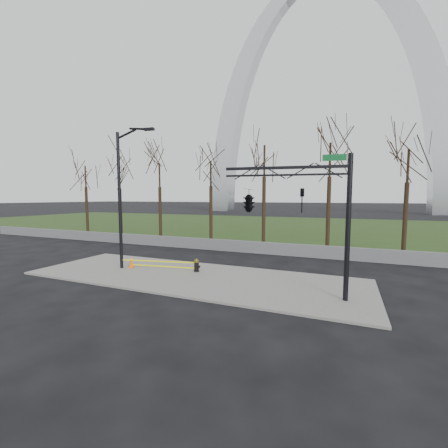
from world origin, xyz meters
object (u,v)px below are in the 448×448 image
at_px(fire_hydrant, 197,265).
at_px(street_light, 123,190).
at_px(traffic_cone, 131,262).
at_px(traffic_signal_mast, 267,201).

distance_m(fire_hydrant, street_light, 6.12).
xyz_separation_m(fire_hydrant, traffic_cone, (-4.08, -0.66, -0.01)).
height_order(fire_hydrant, traffic_cone, fire_hydrant).
bearing_deg(fire_hydrant, traffic_cone, -148.36).
xyz_separation_m(street_light, traffic_signal_mast, (8.89, -1.34, -0.55)).
distance_m(street_light, traffic_signal_mast, 9.01).
xyz_separation_m(traffic_cone, traffic_signal_mast, (8.67, -1.60, 3.71)).
relative_size(fire_hydrant, street_light, 0.09).
height_order(fire_hydrant, street_light, street_light).
distance_m(fire_hydrant, traffic_signal_mast, 6.31).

